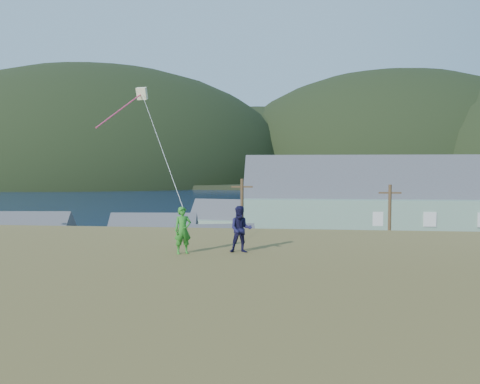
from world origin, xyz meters
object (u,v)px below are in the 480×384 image
object	(u,v)px
shed_white	(215,254)
lodge	(424,211)
shed_palegreen_near	(152,242)
kite_flyer_navy	(241,229)
wharf	(227,227)
shed_teal	(20,247)
kite_flyer_green	(183,230)
shed_palegreen_far	(231,224)

from	to	relation	value
shed_white	lodge	bearing A→B (deg)	13.92
shed_palegreen_near	shed_white	distance (m)	8.46
lodge	shed_palegreen_near	size ratio (longest dim) A/B	4.25
kite_flyer_navy	wharf	bearing A→B (deg)	91.18
lodge	shed_teal	world-z (taller)	lodge
lodge	kite_flyer_navy	world-z (taller)	lodge
shed_white	kite_flyer_green	bearing A→B (deg)	-97.54
shed_teal	shed_white	xyz separation A→B (m)	(18.21, 0.33, -0.38)
lodge	kite_flyer_green	world-z (taller)	lodge
wharf	lodge	xyz separation A→B (m)	(24.46, -21.10, 4.79)
shed_white	shed_teal	bearing A→B (deg)	166.52
shed_palegreen_near	lodge	bearing A→B (deg)	9.26
wharf	lodge	size ratio (longest dim) A/B	0.67
wharf	shed_palegreen_near	xyz separation A→B (m)	(-3.71, -27.96, 1.97)
wharf	kite_flyer_navy	distance (m)	59.53
shed_teal	shed_palegreen_far	world-z (taller)	shed_teal
wharf	shed_palegreen_far	bearing A→B (deg)	-80.12
wharf	shed_white	world-z (taller)	shed_white
wharf	shed_palegreen_far	distance (m)	13.83
lodge	shed_teal	xyz separation A→B (m)	(-39.24, -11.73, -2.63)
kite_flyer_green	kite_flyer_navy	distance (m)	1.84
kite_flyer_green	kite_flyer_navy	bearing A→B (deg)	-15.26
shed_palegreen_near	shed_palegreen_far	size ratio (longest dim) A/B	0.82
shed_palegreen_near	shed_white	size ratio (longest dim) A/B	1.12
wharf	kite_flyer_navy	xyz separation A→B (m)	(8.47, -58.45, 7.50)
wharf	shed_palegreen_near	distance (m)	28.27
wharf	kite_flyer_green	bearing A→B (deg)	-83.54
shed_teal	shed_palegreen_near	size ratio (longest dim) A/B	1.03
shed_teal	lodge	bearing A→B (deg)	10.93
wharf	lodge	distance (m)	32.66
lodge	shed_white	xyz separation A→B (m)	(-21.03, -11.39, -3.01)
lodge	shed_palegreen_near	distance (m)	29.13
kite_flyer_green	kite_flyer_navy	world-z (taller)	kite_flyer_navy
lodge	shed_white	size ratio (longest dim) A/B	4.75
lodge	shed_palegreen_near	xyz separation A→B (m)	(-28.17, -6.86, -2.83)
wharf	shed_palegreen_near	size ratio (longest dim) A/B	2.83
kite_flyer_green	kite_flyer_navy	size ratio (longest dim) A/B	0.99
wharf	kite_flyer_navy	bearing A→B (deg)	-81.76
shed_palegreen_near	kite_flyer_navy	bearing A→B (deg)	-72.66
shed_teal	kite_flyer_green	distance (m)	34.14
shed_teal	shed_white	distance (m)	18.22
lodge	shed_palegreen_near	world-z (taller)	lodge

